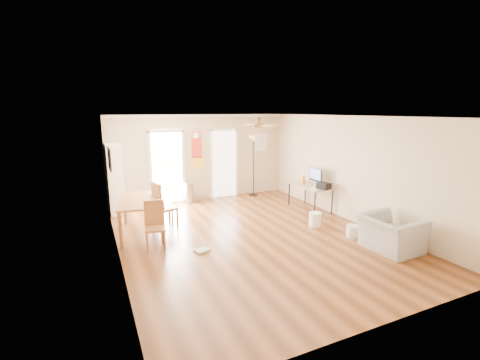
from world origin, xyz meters
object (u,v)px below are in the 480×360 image
trash_can (189,193)px  printer (324,186)px  dining_chair_near (155,226)px  armchair (390,234)px  dining_chair_right_a (163,204)px  wastebasket_b (352,231)px  torchiere_lamp (254,166)px  bookshelf (115,179)px  dining_table (142,216)px  dining_chair_right_b (165,205)px  wastebasket_a (315,219)px  computer_desk (310,197)px

trash_can → printer: 3.94m
dining_chair_near → armchair: (4.19, -2.01, -0.13)m
dining_chair_right_a → wastebasket_b: 4.42m
torchiere_lamp → printer: (0.78, -2.56, -0.20)m
bookshelf → dining_chair_near: (0.50, -2.87, -0.46)m
bookshelf → dining_chair_right_a: bearing=-44.7°
dining_table → bookshelf: bearing=101.7°
dining_table → dining_chair_right_b: dining_chair_right_b is taller
wastebasket_a → computer_desk: bearing=59.4°
dining_chair_near → trash_can: (1.56, 3.04, -0.17)m
dining_chair_right_a → armchair: (3.75, -3.41, -0.17)m
trash_can → computer_desk: bearing=-36.4°
wastebasket_b → torchiere_lamp: bearing=94.1°
dining_table → wastebasket_b: dining_table is taller
armchair → dining_chair_right_a: bearing=46.4°
dining_chair_near → torchiere_lamp: (3.71, 3.00, 0.49)m
dining_chair_right_a → torchiere_lamp: 3.66m
computer_desk → wastebasket_a: computer_desk is taller
dining_chair_right_a → computer_desk: (3.98, -0.47, -0.17)m
wastebasket_a → dining_table: bearing=162.2°
bookshelf → dining_table: bookshelf is taller
dining_chair_right_b → computer_desk: dining_chair_right_b is taller
dining_chair_right_b → armchair: 4.88m
dining_chair_right_a → wastebasket_a: dining_chair_right_a is taller
dining_chair_right_a → wastebasket_b: bearing=-124.8°
dining_chair_right_b → dining_chair_right_a: bearing=-14.1°
trash_can → dining_table: bearing=-129.0°
dining_chair_near → printer: dining_chair_near is taller
trash_can → bookshelf: bearing=-175.4°
dining_chair_right_b → torchiere_lamp: torchiere_lamp is taller
bookshelf → computer_desk: (4.92, -1.94, -0.59)m
trash_can → wastebasket_a: trash_can is taller
bookshelf → wastebasket_b: bearing=-29.3°
dining_chair_near → trash_can: size_ratio=1.58×
trash_can → armchair: 5.69m
trash_can → armchair: armchair is taller
dining_table → printer: printer is taller
computer_desk → wastebasket_b: (-0.41, -2.11, -0.21)m
dining_table → dining_chair_near: 0.99m
dining_chair_right_b → wastebasket_b: (3.56, -2.28, -0.41)m
dining_chair_right_a → dining_chair_right_b: 0.30m
dining_chair_near → armchair: dining_chair_near is taller
dining_chair_right_b → wastebasket_b: dining_chair_right_b is taller
wastebasket_a → printer: bearing=41.9°
dining_chair_right_a → computer_desk: dining_chair_right_a is taller
wastebasket_a → wastebasket_b: 0.97m
dining_table → armchair: dining_table is taller
wastebasket_a → armchair: 1.83m
wastebasket_a → dining_chair_right_b: bearing=157.5°
dining_chair_near → dining_chair_right_b: bearing=76.6°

